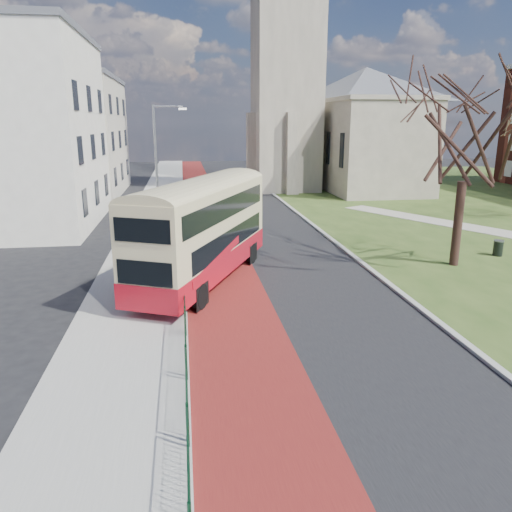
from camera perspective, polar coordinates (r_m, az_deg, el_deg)
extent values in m
plane|color=black|center=(16.69, 2.35, -10.00)|extent=(160.00, 160.00, 0.00)
cube|color=black|center=(35.82, -1.17, 3.68)|extent=(9.00, 120.00, 0.01)
cube|color=#591414|center=(35.60, -5.50, 3.55)|extent=(3.40, 120.00, 0.01)
cube|color=gray|center=(35.61, -11.63, 3.40)|extent=(4.00, 120.00, 0.12)
cube|color=#999993|center=(35.55, -8.40, 3.53)|extent=(0.25, 120.00, 0.13)
cube|color=#999993|center=(38.56, 5.27, 4.53)|extent=(0.25, 80.00, 0.13)
cylinder|color=#0C351E|center=(19.77, -8.22, -2.66)|extent=(0.04, 24.00, 0.04)
cylinder|color=#0C351E|center=(20.08, -8.12, -5.25)|extent=(0.04, 24.00, 0.04)
cube|color=gray|center=(54.18, 3.49, 20.25)|extent=(6.50, 6.50, 24.00)
cube|color=gray|center=(56.34, 12.06, 12.12)|extent=(9.00, 18.00, 9.00)
pyramid|color=#565960|center=(56.55, 12.53, 20.33)|extent=(9.00, 18.00, 3.60)
cube|color=beige|center=(38.51, -25.78, 12.39)|extent=(10.00, 14.00, 12.50)
cube|color=#565960|center=(38.92, -26.95, 21.94)|extent=(10.30, 14.30, 0.50)
cube|color=beige|center=(54.04, -20.72, 12.45)|extent=(10.00, 16.00, 11.00)
cube|color=#565960|center=(54.18, -21.31, 18.52)|extent=(10.30, 16.30, 0.50)
cylinder|color=gray|center=(33.03, -11.30, 9.65)|extent=(0.16, 0.16, 8.00)
cylinder|color=gray|center=(32.87, -10.03, 16.50)|extent=(1.80, 0.10, 0.10)
cube|color=silver|center=(32.86, -8.39, 16.30)|extent=(0.50, 0.18, 0.12)
cube|color=#A30F1C|center=(22.69, -5.99, -0.53)|extent=(6.78, 10.85, 0.98)
cube|color=beige|center=(22.26, -6.12, 4.22)|extent=(6.73, 10.79, 2.84)
cube|color=black|center=(23.19, -8.60, 2.34)|extent=(3.75, 8.06, 0.93)
cube|color=black|center=(22.28, -2.84, 1.97)|extent=(3.75, 8.06, 0.93)
cube|color=black|center=(22.65, -9.06, 5.81)|extent=(4.11, 8.85, 0.88)
cube|color=black|center=(21.72, -3.14, 5.59)|extent=(4.11, 8.85, 0.88)
cube|color=black|center=(27.36, -1.79, 4.44)|extent=(2.03, 0.99, 1.03)
cube|color=black|center=(27.13, -1.82, 7.50)|extent=(2.03, 0.99, 0.88)
cube|color=orange|center=(27.06, -1.83, 8.67)|extent=(1.63, 0.82, 0.29)
cylinder|color=black|center=(26.51, -5.23, 0.67)|extent=(0.69, 1.05, 1.02)
cylinder|color=black|center=(25.79, -0.55, 0.33)|extent=(0.69, 1.05, 1.02)
cylinder|color=black|center=(20.52, -12.31, -3.93)|extent=(0.69, 1.05, 1.02)
cylinder|color=black|center=(19.58, -6.46, -4.61)|extent=(0.69, 1.05, 1.02)
cylinder|color=#311E18|center=(26.87, 22.06, 3.42)|extent=(0.55, 0.55, 4.23)
cylinder|color=black|center=(30.05, 25.93, 0.78)|extent=(0.66, 0.66, 0.80)
cylinder|color=gray|center=(29.96, 26.02, 1.57)|extent=(0.70, 0.70, 0.05)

